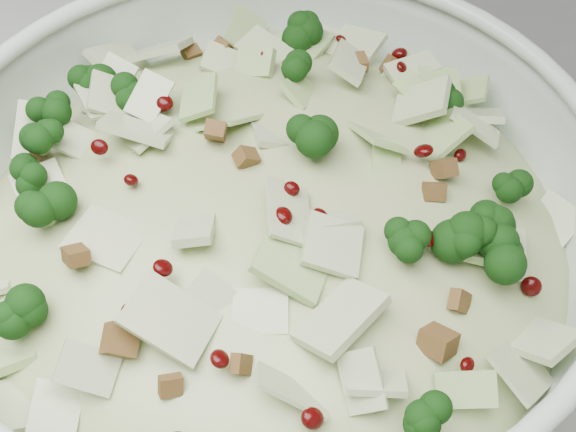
# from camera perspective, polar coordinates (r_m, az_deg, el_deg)

# --- Properties ---
(counter) EXTENTS (3.60, 0.60, 0.90)m
(counter) POSITION_cam_1_polar(r_m,az_deg,el_deg) (1.08, -7.64, -11.47)
(counter) COLOR #A5A4A0
(counter) RESTS_ON floor
(mixing_bowl) EXTENTS (0.44, 0.44, 0.17)m
(mixing_bowl) POSITION_cam_1_polar(r_m,az_deg,el_deg) (0.52, -1.41, -2.20)
(mixing_bowl) COLOR #B5C7B7
(mixing_bowl) RESTS_ON counter
(salad) EXTENTS (0.48, 0.48, 0.17)m
(salad) POSITION_cam_1_polar(r_m,az_deg,el_deg) (0.50, -1.47, -0.31)
(salad) COLOR tan
(salad) RESTS_ON mixing_bowl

